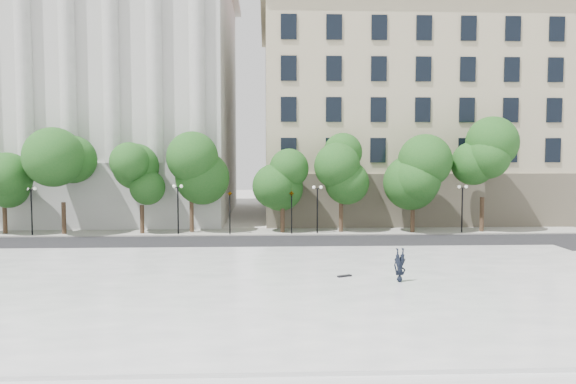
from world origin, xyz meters
The scene contains 12 objects.
ground centered at (0.00, 0.00, 0.00)m, with size 160.00×160.00×0.00m, color beige.
plaza centered at (0.00, 3.00, 0.23)m, with size 44.00×22.00×0.45m, color white.
street centered at (0.00, 18.00, 0.01)m, with size 60.00×8.00×0.02m, color black.
far_sidewalk centered at (0.00, 24.00, 0.06)m, with size 60.00×4.00×0.12m, color #A7A49A.
building_west centered at (-17.00, 38.57, 12.89)m, with size 31.50×27.65×25.60m.
building_east centered at (20.00, 38.91, 11.14)m, with size 36.00×26.15×23.00m.
traffic_light_west centered at (-1.03, 22.30, 3.61)m, with size 0.59×1.59×4.13m.
traffic_light_east centered at (4.09, 22.30, 3.72)m, with size 0.60×1.83×4.22m.
person_lying centered at (8.59, 3.29, 0.68)m, with size 0.61×0.40×1.68m, color black.
skateboard centered at (6.00, 4.55, 0.49)m, with size 0.79×0.20×0.08m, color black.
street_trees centered at (0.01, 23.31, 5.34)m, with size 44.58×5.08×8.06m.
lamp_posts centered at (0.57, 22.60, 2.88)m, with size 36.73×0.28×4.25m.
Camera 1 is at (1.91, -24.01, 6.86)m, focal length 35.00 mm.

